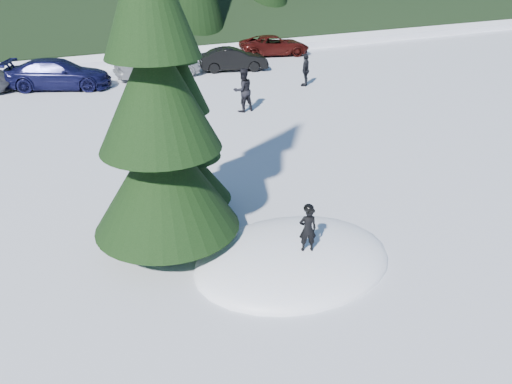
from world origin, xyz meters
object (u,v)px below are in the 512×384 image
spruce_short (184,135)px  child_skier (308,229)px  spruce_tall (158,106)px  car_6 (274,45)px  adult_1 (306,70)px  adult_0 (243,90)px  car_5 (233,59)px  car_3 (59,74)px  car_4 (157,63)px

spruce_short → child_skier: (1.28, -3.59, -1.12)m
spruce_tall → child_skier: (2.28, -2.19, -2.34)m
spruce_tall → child_skier: 3.93m
spruce_short → car_6: 22.05m
spruce_tall → adult_1: spruce_tall is taller
spruce_short → adult_1: bearing=45.0°
spruce_tall → child_skier: size_ratio=8.59×
adult_0 → car_5: adult_0 is taller
child_skier → car_6: size_ratio=0.22×
car_3 → adult_1: bearing=-91.4°
adult_1 → car_5: size_ratio=0.41×
car_5 → adult_1: bearing=-144.2°
car_3 → spruce_tall: bearing=-156.5°
spruce_short → child_skier: bearing=-70.4°
child_skier → car_6: child_skier is taller
spruce_short → adult_1: size_ratio=3.38×
car_3 → car_5: car_3 is taller
spruce_tall → spruce_short: 2.11m
child_skier → car_4: (2.80, 18.86, -0.21)m
car_3 → car_6: car_3 is taller
spruce_short → adult_1: spruce_short is taller
spruce_short → car_5: size_ratio=1.40×
car_3 → car_5: size_ratio=1.29×
adult_1 → spruce_tall: bearing=-1.3°
car_3 → car_5: bearing=-67.9°
car_6 → car_3: bearing=116.9°
adult_0 → adult_1: (4.76, 2.55, -0.11)m
spruce_tall → car_5: spruce_tall is taller
spruce_tall → car_6: (13.75, 19.33, -2.69)m
spruce_short → car_6: (12.75, 17.93, -1.47)m
car_4 → car_6: bearing=-73.0°
child_skier → car_5: size_ratio=0.26×
car_5 → car_6: bearing=-38.6°
adult_1 → car_6: bearing=-156.2°
child_skier → spruce_tall: bearing=-22.9°
child_skier → adult_1: adult_1 is taller
adult_1 → car_3: (-11.01, 5.14, -0.08)m
spruce_short → car_5: 17.18m
spruce_short → car_6: spruce_short is taller
child_skier → car_6: bearing=-97.1°
car_4 → car_6: 9.08m
spruce_tall → car_5: bearing=60.1°
child_skier → adult_0: (4.02, 11.08, -0.08)m
adult_0 → car_5: bearing=-117.4°
adult_0 → car_5: size_ratio=0.47×
spruce_short → car_3: size_ratio=1.09×
adult_1 → car_3: bearing=-72.3°
adult_1 → car_6: 8.34m
car_3 → car_4: (5.03, 0.09, 0.06)m
spruce_tall → adult_0: size_ratio=4.77×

